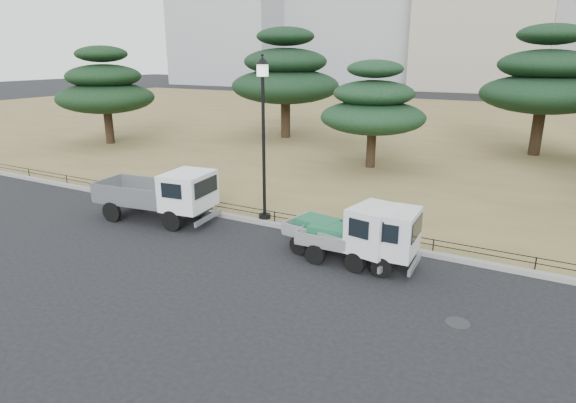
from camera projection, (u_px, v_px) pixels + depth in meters
The scene contains 14 objects.
ground at pixel (259, 255), 15.77m from camera, with size 220.00×220.00×0.00m, color black.
lawn at pixel (447, 130), 41.40m from camera, with size 120.00×56.00×0.15m, color olive.
curb at pixel (296, 229), 17.93m from camera, with size 120.00×0.25×0.16m, color gray.
truck_large at pixel (161, 193), 18.72m from camera, with size 4.90×2.39×2.06m.
truck_kei_front at pixel (348, 231), 15.20m from camera, with size 3.86×2.16×1.93m.
truck_kei_rear at pixel (367, 236), 14.83m from camera, with size 3.68×1.70×1.90m.
street_lamp at pixel (263, 113), 17.66m from camera, with size 0.54×0.54×6.07m.
pipe_fence at pixel (298, 218), 17.95m from camera, with size 38.00×0.04×0.40m.
tarp_pile at pixel (171, 190), 21.47m from camera, with size 1.41×1.11×0.87m.
manhole at pixel (458, 323), 11.78m from camera, with size 0.60×0.60×0.01m, color #2D2D30.
pine_west_far at pixel (105, 88), 33.58m from camera, with size 6.67×6.67×6.74m.
pine_west_near at pixel (286, 75), 35.79m from camera, with size 8.08×8.08×8.08m.
pine_center_left at pixel (373, 107), 26.41m from camera, with size 5.80×5.80×5.89m.
pine_center_right at pixel (545, 81), 29.37m from camera, with size 7.47×7.47×7.92m.
Camera 1 is at (7.84, -12.31, 6.31)m, focal length 30.00 mm.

